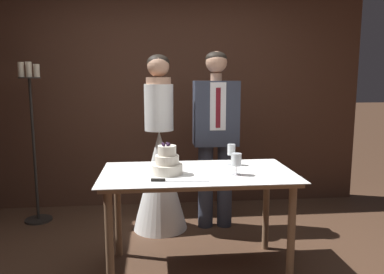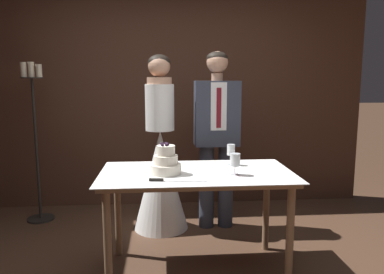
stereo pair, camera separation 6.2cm
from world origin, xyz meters
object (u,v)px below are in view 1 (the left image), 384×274
Objects in this scene: candle_stand at (33,140)px; groom at (216,130)px; bride at (160,166)px; cake_table at (198,184)px; tiered_cake at (167,163)px; wine_glass_near at (231,151)px; cake_knife at (168,180)px; wine_glass_middle at (236,161)px.

groom is at bearing -9.90° from candle_stand.
cake_table is at bearing -72.20° from bride.
bride is (-0.05, 0.90, -0.24)m from tiered_cake.
wine_glass_near is 0.10× the size of groom.
cake_knife reaches higher than cake_table.
groom is (0.51, 1.12, 0.19)m from cake_knife.
bride is at bearing 119.37° from wine_glass_middle.
wine_glass_near is at bearing -48.70° from bride.
candle_stand is (-1.84, 1.30, -0.03)m from wine_glass_middle.
wine_glass_middle is at bearing 22.76° from cake_knife.
bride reaches higher than cake_knife.
bride reaches higher than tiered_cake.
cake_table is at bearing -37.16° from candle_stand.
wine_glass_middle is 0.98m from groom.
candle_stand is at bearing 140.71° from cake_knife.
groom is (0.01, 0.98, 0.09)m from wine_glass_middle.
cake_table is 0.96m from groom.
bride reaches higher than candle_stand.
groom is 1.06× the size of candle_stand.
wine_glass_middle is at bearing -8.53° from tiered_cake.
candle_stand is (-1.85, 0.32, -0.12)m from groom.
groom reaches higher than cake_knife.
tiered_cake is at bearing -42.54° from candle_stand.
groom is (0.56, -0.00, 0.36)m from bride.
cake_knife is at bearing -114.62° from groom.
tiered_cake reaches higher than cake_table.
candle_stand is at bearing 170.10° from groom.
wine_glass_near is (0.30, 0.21, 0.21)m from cake_table.
tiered_cake is 0.94m from bride.
cake_knife is at bearing -133.13° from cake_table.
cake_knife is at bearing -139.57° from wine_glass_near.
cake_table is at bearing 54.65° from cake_knife.
groom is 1.88m from candle_stand.
tiered_cake is 0.59× the size of cake_knife.
candle_stand is (-1.34, 1.44, 0.07)m from cake_knife.
groom reaches higher than wine_glass_near.
groom is at bearing 73.16° from cake_knife.
wine_glass_middle is at bearing -90.32° from groom.
wine_glass_middle reaches higher than cake_table.
groom is at bearing 60.51° from tiered_cake.
bride is at bearing 92.91° from tiered_cake.
wine_glass_middle is at bearing -22.45° from cake_table.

